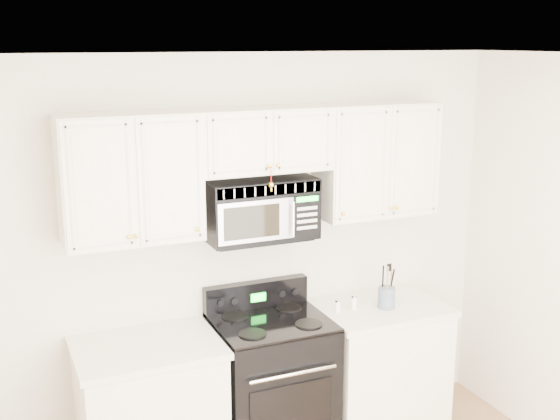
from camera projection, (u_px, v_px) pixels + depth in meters
room at (398, 360)px, 3.08m from camera, size 3.51×3.51×2.61m
base_cabinet_left at (150, 419)px, 4.26m from camera, size 0.86×0.65×0.92m
base_cabinet_right at (377, 371)px, 4.88m from camera, size 0.86×0.65×0.92m
range at (271, 385)px, 4.57m from camera, size 0.72×0.66×1.11m
upper_cabinets at (262, 162)px, 4.35m from camera, size 2.44×0.37×0.75m
microwave at (260, 209)px, 4.39m from camera, size 0.69×0.40×0.38m
utensil_crock at (387, 297)px, 4.69m from camera, size 0.12×0.12×0.31m
shaker_salt at (338, 306)px, 4.62m from camera, size 0.04×0.04×0.09m
shaker_pepper at (354, 302)px, 4.67m from camera, size 0.04×0.04×0.10m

